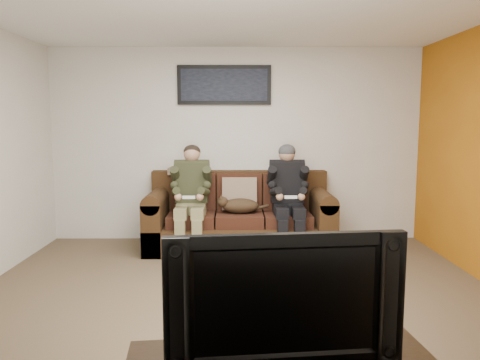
{
  "coord_description": "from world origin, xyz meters",
  "views": [
    {
      "loc": [
        -0.02,
        -4.12,
        1.62
      ],
      "look_at": [
        0.04,
        1.2,
        0.95
      ],
      "focal_mm": 35.0,
      "sensor_mm": 36.0,
      "label": 1
    }
  ],
  "objects_px": {
    "sofa": "(239,219)",
    "person_right": "(288,191)",
    "cat": "(239,205)",
    "person_left": "(191,191)",
    "framed_poster": "(224,85)",
    "television": "(281,293)"
  },
  "relations": [
    {
      "from": "sofa",
      "to": "person_right",
      "type": "xyz_separation_m",
      "value": [
        0.6,
        -0.2,
        0.39
      ]
    },
    {
      "from": "sofa",
      "to": "cat",
      "type": "distance_m",
      "value": 0.27
    },
    {
      "from": "sofa",
      "to": "person_left",
      "type": "xyz_separation_m",
      "value": [
        -0.6,
        -0.2,
        0.39
      ]
    },
    {
      "from": "framed_poster",
      "to": "television",
      "type": "bearing_deg",
      "value": -85.01
    },
    {
      "from": "framed_poster",
      "to": "sofa",
      "type": "bearing_deg",
      "value": -62.39
    },
    {
      "from": "sofa",
      "to": "television",
      "type": "xyz_separation_m",
      "value": [
        0.16,
        -3.78,
        0.43
      ]
    },
    {
      "from": "cat",
      "to": "person_left",
      "type": "bearing_deg",
      "value": -177.11
    },
    {
      "from": "person_right",
      "to": "television",
      "type": "height_order",
      "value": "person_right"
    },
    {
      "from": "cat",
      "to": "television",
      "type": "bearing_deg",
      "value": -87.25
    },
    {
      "from": "sofa",
      "to": "television",
      "type": "distance_m",
      "value": 3.81
    },
    {
      "from": "sofa",
      "to": "framed_poster",
      "type": "relative_size",
      "value": 1.87
    },
    {
      "from": "cat",
      "to": "television",
      "type": "distance_m",
      "value": 3.63
    },
    {
      "from": "television",
      "to": "person_right",
      "type": "bearing_deg",
      "value": 77.31
    },
    {
      "from": "person_left",
      "to": "television",
      "type": "relative_size",
      "value": 1.18
    },
    {
      "from": "person_left",
      "to": "sofa",
      "type": "bearing_deg",
      "value": 18.03
    },
    {
      "from": "cat",
      "to": "framed_poster",
      "type": "height_order",
      "value": "framed_poster"
    },
    {
      "from": "cat",
      "to": "framed_poster",
      "type": "relative_size",
      "value": 0.53
    },
    {
      "from": "sofa",
      "to": "person_left",
      "type": "height_order",
      "value": "person_left"
    },
    {
      "from": "person_left",
      "to": "person_right",
      "type": "relative_size",
      "value": 0.99
    },
    {
      "from": "framed_poster",
      "to": "person_left",
      "type": "bearing_deg",
      "value": -124.9
    },
    {
      "from": "person_left",
      "to": "framed_poster",
      "type": "relative_size",
      "value": 1.06
    },
    {
      "from": "television",
      "to": "sofa",
      "type": "bearing_deg",
      "value": 86.78
    }
  ]
}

